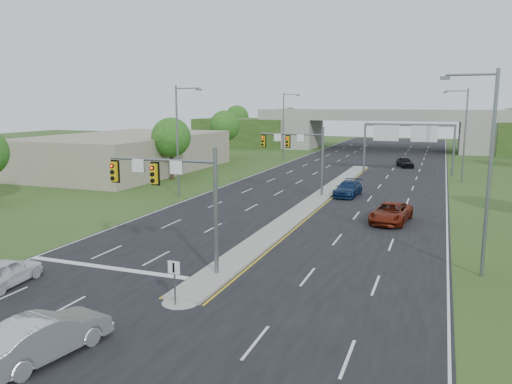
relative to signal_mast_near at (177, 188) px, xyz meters
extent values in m
plane|color=#2C4819|center=(2.26, 0.07, -4.73)|extent=(240.00, 240.00, 0.00)
cube|color=black|center=(2.26, 35.07, -4.72)|extent=(24.00, 160.00, 0.02)
cube|color=gray|center=(2.26, 23.07, -4.63)|extent=(2.00, 54.00, 0.16)
cone|color=gray|center=(2.26, -3.93, -4.63)|extent=(2.00, 2.00, 0.16)
cube|color=gold|center=(1.11, 23.07, -4.70)|extent=(0.12, 54.00, 0.01)
cube|color=gold|center=(3.41, 23.07, -4.70)|extent=(0.12, 54.00, 0.01)
cube|color=silver|center=(-9.54, 35.07, -4.70)|extent=(0.12, 160.00, 0.01)
cube|color=silver|center=(14.06, 35.07, -4.70)|extent=(0.12, 160.00, 0.01)
cube|color=silver|center=(-4.24, -0.93, -4.70)|extent=(10.50, 0.50, 0.01)
cylinder|color=slate|center=(2.26, 0.07, -1.23)|extent=(0.24, 0.24, 7.00)
cylinder|color=slate|center=(-0.99, 0.07, 1.47)|extent=(6.50, 0.16, 0.16)
cube|color=gold|center=(-1.31, -0.18, 0.72)|extent=(0.35, 0.25, 1.10)
cube|color=gold|center=(-3.91, -0.18, 0.72)|extent=(0.35, 0.25, 1.10)
cube|color=black|center=(-1.31, -0.04, 0.72)|extent=(0.55, 0.04, 1.30)
cube|color=black|center=(-3.91, -0.04, 0.72)|extent=(0.55, 0.04, 1.30)
sphere|color=#FF0C05|center=(-1.31, -0.31, 1.07)|extent=(0.20, 0.20, 0.20)
sphere|color=#FF0C05|center=(-3.91, -0.31, 1.07)|extent=(0.20, 0.20, 0.20)
cube|color=white|center=(-2.42, -0.03, 1.12)|extent=(0.75, 0.04, 0.75)
cube|color=white|center=(-0.01, -0.03, 1.12)|extent=(0.75, 0.04, 0.75)
cylinder|color=slate|center=(2.26, 25.07, -1.23)|extent=(0.24, 0.24, 7.00)
cylinder|color=slate|center=(-0.99, 25.07, 1.47)|extent=(6.50, 0.16, 0.16)
cube|color=gold|center=(-1.31, 24.82, 0.72)|extent=(0.35, 0.25, 1.10)
cube|color=gold|center=(-3.91, 24.82, 0.72)|extent=(0.35, 0.25, 1.10)
cube|color=black|center=(-1.31, 24.96, 0.72)|extent=(0.55, 0.04, 1.30)
cube|color=black|center=(-3.91, 24.96, 0.72)|extent=(0.55, 0.04, 1.30)
sphere|color=#FF0C05|center=(-1.31, 24.69, 1.07)|extent=(0.20, 0.20, 0.20)
sphere|color=#FF0C05|center=(-3.91, 24.69, 1.07)|extent=(0.20, 0.20, 0.20)
cube|color=white|center=(-2.42, 24.97, 1.12)|extent=(0.75, 0.04, 0.75)
cube|color=white|center=(-0.01, 24.97, 1.12)|extent=(0.75, 0.04, 0.75)
cylinder|color=slate|center=(2.26, -4.43, -3.63)|extent=(0.08, 0.08, 2.20)
cube|color=white|center=(2.26, -4.48, -2.83)|extent=(0.60, 0.04, 0.60)
cube|color=black|center=(2.26, -4.51, -2.83)|extent=(0.10, 0.02, 0.45)
cylinder|color=slate|center=(3.46, 45.07, -1.43)|extent=(0.28, 0.28, 6.60)
cylinder|color=slate|center=(14.76, 45.07, -1.43)|extent=(0.28, 0.28, 6.60)
cube|color=slate|center=(9.11, 45.07, 1.77)|extent=(11.50, 0.35, 0.35)
cube|color=#0D5F23|center=(6.26, 44.87, 0.67)|extent=(3.20, 0.08, 2.00)
cube|color=#0D5F23|center=(11.06, 44.87, 0.67)|extent=(3.20, 0.08, 2.00)
cube|color=silver|center=(6.26, 44.82, 0.67)|extent=(3.30, 0.03, 2.10)
cube|color=silver|center=(11.06, 44.82, 0.67)|extent=(3.30, 0.03, 2.10)
cube|color=gray|center=(-14.74, 80.07, -1.73)|extent=(6.00, 12.00, 6.00)
cube|color=gray|center=(19.26, 80.07, -1.73)|extent=(6.00, 12.00, 6.00)
cube|color=#2C4819|center=(-27.74, 80.07, -1.73)|extent=(20.00, 14.00, 6.00)
cube|color=gray|center=(2.26, 80.07, 1.87)|extent=(50.00, 12.00, 1.20)
cube|color=gray|center=(2.26, 74.27, 2.92)|extent=(50.00, 0.40, 0.90)
cube|color=gray|center=(2.26, 85.87, 2.92)|extent=(50.00, 0.40, 0.90)
cylinder|color=slate|center=(-11.24, 20.07, 0.77)|extent=(0.20, 0.20, 11.00)
cylinder|color=slate|center=(-9.99, 20.07, 5.97)|extent=(2.50, 0.12, 0.12)
cube|color=slate|center=(-8.74, 20.07, 5.82)|extent=(0.50, 0.25, 0.18)
cylinder|color=slate|center=(-11.24, 55.07, 0.77)|extent=(0.20, 0.20, 11.00)
cylinder|color=slate|center=(-9.99, 55.07, 5.97)|extent=(2.50, 0.12, 0.12)
cube|color=slate|center=(-8.74, 55.07, 5.82)|extent=(0.50, 0.25, 0.18)
cylinder|color=slate|center=(15.76, 5.07, 0.77)|extent=(0.20, 0.20, 11.00)
cylinder|color=slate|center=(14.51, 5.07, 5.97)|extent=(2.50, 0.12, 0.12)
cube|color=slate|center=(13.26, 5.07, 5.82)|extent=(0.50, 0.25, 0.18)
cylinder|color=slate|center=(15.76, 40.07, 0.77)|extent=(0.20, 0.20, 11.00)
cylinder|color=slate|center=(14.51, 40.07, 5.97)|extent=(2.50, 0.12, 0.12)
cube|color=slate|center=(13.26, 40.07, 5.82)|extent=(0.50, 0.25, 0.18)
cylinder|color=#382316|center=(-17.74, 30.07, -2.73)|extent=(0.44, 0.44, 4.00)
sphere|color=#165215|center=(-17.74, 30.07, 0.47)|extent=(4.80, 4.80, 4.80)
cylinder|color=#382316|center=(-21.74, 55.07, -2.60)|extent=(0.44, 0.44, 4.25)
sphere|color=#165215|center=(-21.74, 55.07, 0.80)|extent=(5.20, 5.20, 5.20)
cylinder|color=#382316|center=(-35.74, 94.07, -2.48)|extent=(0.44, 0.44, 4.50)
sphere|color=#165215|center=(-35.74, 94.07, 1.12)|extent=(6.00, 6.00, 6.00)
cylinder|color=#382316|center=(-21.74, 94.07, -2.60)|extent=(0.44, 0.44, 4.25)
sphere|color=#165215|center=(-21.74, 94.07, 0.80)|extent=(5.60, 5.60, 5.60)
cylinder|color=#382316|center=(26.26, 94.07, -2.60)|extent=(0.44, 0.44, 4.25)
sphere|color=#165215|center=(26.26, 94.07, 0.80)|extent=(5.60, 5.60, 5.60)
cube|color=gray|center=(-27.74, 35.07, -2.23)|extent=(18.00, 30.00, 5.00)
imported|color=silver|center=(-7.20, -5.18, -3.97)|extent=(2.17, 4.46, 1.47)
imported|color=#A8ACB0|center=(0.14, -10.18, -3.88)|extent=(2.68, 5.25, 1.65)
imported|color=#601809|center=(9.88, 16.11, -3.94)|extent=(3.23, 5.81, 1.54)
imported|color=#0B1D42|center=(4.68, 26.32, -3.95)|extent=(2.47, 5.33, 1.51)
imported|color=black|center=(8.35, 52.59, -3.98)|extent=(3.12, 4.61, 1.46)
camera|label=1|loc=(13.34, -23.45, 4.49)|focal=35.00mm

